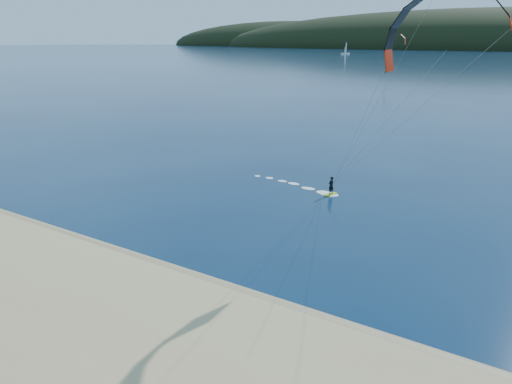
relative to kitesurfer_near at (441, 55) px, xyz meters
The scene contains 6 objects.
ground 28.07m from the kitesurfer_near, 119.88° to the right, with size 1800.00×1800.00×0.00m, color #08203D.
wet_sand 24.84m from the kitesurfer_near, 126.15° to the right, with size 220.00×2.50×0.10m.
headland 724.41m from the kitesurfer_near, 90.91° to the left, with size 1200.00×310.00×140.00m.
kitesurfer_near is the anchor object (origin of this frame).
kitesurfer_far 188.20m from the kitesurfer_near, 104.17° to the left, with size 9.73×6.36×14.94m.
sailboat 409.72m from the kitesurfer_near, 110.13° to the left, with size 8.52×5.38×11.95m.
Camera 1 is at (17.24, -14.82, 15.25)m, focal length 30.46 mm.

